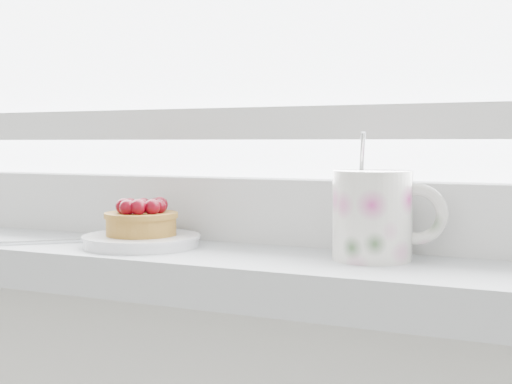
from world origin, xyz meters
The scene contains 4 objects.
saucer centered at (-0.09, 1.88, 0.95)m, with size 0.12×0.12×0.01m, color white.
raspberry_tart centered at (-0.09, 1.88, 0.97)m, with size 0.08×0.08×0.04m.
floral_mug centered at (0.16, 1.90, 0.98)m, with size 0.11×0.09×0.12m.
fork centered at (-0.17, 1.87, 0.94)m, with size 0.14×0.13×0.00m.
Camera 1 is at (0.34, 1.25, 1.05)m, focal length 50.00 mm.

